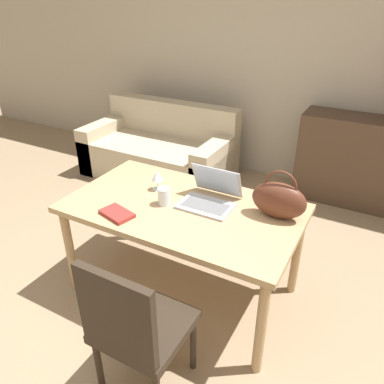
% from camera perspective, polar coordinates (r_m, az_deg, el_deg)
% --- Properties ---
extents(ground_plane, '(14.00, 14.00, 0.00)m').
position_cam_1_polar(ground_plane, '(2.53, -7.49, -22.81)').
color(ground_plane, '#997F60').
extents(wall_back, '(10.00, 0.06, 2.70)m').
position_cam_1_polar(wall_back, '(4.24, 15.31, 19.22)').
color(wall_back, '#BCB29E').
rests_on(wall_back, ground_plane).
extents(dining_table, '(1.52, 0.87, 0.72)m').
position_cam_1_polar(dining_table, '(2.48, -1.41, -3.63)').
color(dining_table, tan).
rests_on(dining_table, ground_plane).
extents(chair, '(0.44, 0.44, 0.91)m').
position_cam_1_polar(chair, '(1.98, -8.68, -19.52)').
color(chair, '#2D2319').
rests_on(chair, ground_plane).
extents(couch, '(1.70, 0.87, 0.82)m').
position_cam_1_polar(couch, '(4.43, -4.89, 6.07)').
color(couch, '#C1B293').
rests_on(couch, ground_plane).
extents(sideboard, '(1.32, 0.40, 0.90)m').
position_cam_1_polar(sideboard, '(4.10, 25.09, 3.97)').
color(sideboard, '#4C3828').
rests_on(sideboard, ground_plane).
extents(laptop, '(0.35, 0.33, 0.23)m').
position_cam_1_polar(laptop, '(2.46, 2.91, -0.28)').
color(laptop, '#ADADB2').
rests_on(laptop, dining_table).
extents(drinking_glass, '(0.08, 0.08, 0.12)m').
position_cam_1_polar(drinking_glass, '(2.44, -4.29, -0.66)').
color(drinking_glass, silver).
rests_on(drinking_glass, dining_table).
extents(wine_glass, '(0.08, 0.08, 0.14)m').
position_cam_1_polar(wine_glass, '(2.60, -5.34, 2.31)').
color(wine_glass, silver).
rests_on(wine_glass, dining_table).
extents(handbag, '(0.34, 0.15, 0.31)m').
position_cam_1_polar(handbag, '(2.33, 13.10, -1.15)').
color(handbag, '#592D1E').
rests_on(handbag, dining_table).
extents(book, '(0.24, 0.18, 0.02)m').
position_cam_1_polar(book, '(2.38, -11.37, -3.26)').
color(book, maroon).
rests_on(book, dining_table).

